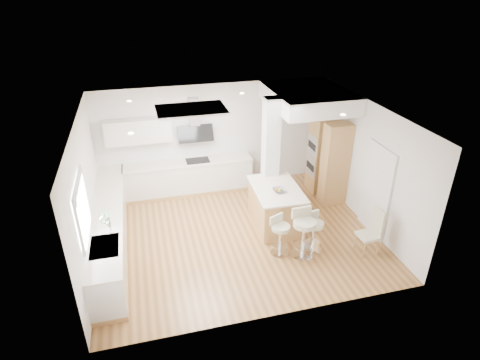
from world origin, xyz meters
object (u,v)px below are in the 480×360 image
object	(u,v)px
bar_stool_a	(280,233)
bar_stool_b	(303,231)
dining_chair	(373,229)
peninsula	(276,206)
bar_stool_c	(313,230)

from	to	relation	value
bar_stool_a	bar_stool_b	bearing A→B (deg)	-45.17
bar_stool_b	dining_chair	xyz separation A→B (m)	(1.42, -0.26, -0.05)
peninsula	bar_stool_a	xyz separation A→B (m)	(-0.28, -1.07, 0.01)
bar_stool_a	bar_stool_c	xyz separation A→B (m)	(0.71, -0.07, 0.00)
bar_stool_a	peninsula	bearing A→B (deg)	51.12
bar_stool_b	dining_chair	world-z (taller)	bar_stool_b
bar_stool_a	dining_chair	size ratio (longest dim) A/B	0.85
bar_stool_b	bar_stool_c	size ratio (longest dim) A/B	1.21
peninsula	bar_stool_a	distance (m)	1.11
bar_stool_c	dining_chair	size ratio (longest dim) A/B	0.85
peninsula	bar_stool_c	bearing A→B (deg)	-66.91
bar_stool_b	dining_chair	bearing A→B (deg)	-12.76
bar_stool_a	dining_chair	xyz separation A→B (m)	(1.86, -0.43, 0.06)
bar_stool_a	bar_stool_b	distance (m)	0.48
peninsula	bar_stool_b	xyz separation A→B (m)	(0.16, -1.24, 0.12)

